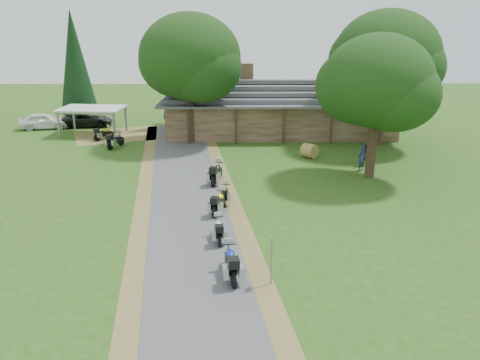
{
  "coord_description": "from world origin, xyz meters",
  "views": [
    {
      "loc": [
        1.97,
        -18.96,
        9.81
      ],
      "look_at": [
        2.2,
        5.23,
        1.6
      ],
      "focal_mm": 35.0,
      "sensor_mm": 36.0,
      "label": 1
    }
  ],
  "objects_px": {
    "car_dark_suv": "(87,116)",
    "hay_bale": "(309,151)",
    "car_white_sedan": "(44,119)",
    "carport": "(93,121)",
    "motorcycle_row_d": "(225,193)",
    "motorcycle_carport_a": "(104,133)",
    "motorcycle_row_b": "(218,228)",
    "motorcycle_row_a": "(231,261)",
    "motorcycle_carport_b": "(115,139)",
    "motorcycle_row_c": "(219,201)",
    "motorcycle_row_e": "(217,172)",
    "lodge": "(279,106)"
  },
  "relations": [
    {
      "from": "car_dark_suv",
      "to": "hay_bale",
      "type": "height_order",
      "value": "car_dark_suv"
    },
    {
      "from": "car_white_sedan",
      "to": "carport",
      "type": "bearing_deg",
      "value": -124.24
    },
    {
      "from": "motorcycle_row_d",
      "to": "carport",
      "type": "bearing_deg",
      "value": 39.24
    },
    {
      "from": "car_dark_suv",
      "to": "motorcycle_carport_a",
      "type": "xyz_separation_m",
      "value": [
        3.11,
        -5.48,
        -0.39
      ]
    },
    {
      "from": "carport",
      "to": "motorcycle_row_b",
      "type": "distance_m",
      "value": 25.29
    },
    {
      "from": "carport",
      "to": "hay_bale",
      "type": "height_order",
      "value": "carport"
    },
    {
      "from": "motorcycle_row_a",
      "to": "motorcycle_row_d",
      "type": "height_order",
      "value": "motorcycle_row_a"
    },
    {
      "from": "motorcycle_row_b",
      "to": "motorcycle_carport_b",
      "type": "distance_m",
      "value": 19.47
    },
    {
      "from": "car_white_sedan",
      "to": "motorcycle_row_c",
      "type": "height_order",
      "value": "car_white_sedan"
    },
    {
      "from": "car_white_sedan",
      "to": "motorcycle_row_c",
      "type": "xyz_separation_m",
      "value": [
        17.48,
        -21.06,
        -0.32
      ]
    },
    {
      "from": "carport",
      "to": "car_dark_suv",
      "type": "xyz_separation_m",
      "value": [
        -1.6,
        3.27,
        -0.2
      ]
    },
    {
      "from": "motorcycle_row_b",
      "to": "car_white_sedan",
      "type": "bearing_deg",
      "value": 29.6
    },
    {
      "from": "motorcycle_row_b",
      "to": "motorcycle_row_c",
      "type": "distance_m",
      "value": 3.38
    },
    {
      "from": "car_white_sedan",
      "to": "motorcycle_row_e",
      "type": "height_order",
      "value": "car_white_sedan"
    },
    {
      "from": "lodge",
      "to": "motorcycle_row_e",
      "type": "relative_size",
      "value": 10.15
    },
    {
      "from": "motorcycle_row_d",
      "to": "motorcycle_row_c",
      "type": "bearing_deg",
      "value": 171.33
    },
    {
      "from": "lodge",
      "to": "carport",
      "type": "height_order",
      "value": "lodge"
    },
    {
      "from": "motorcycle_row_d",
      "to": "motorcycle_carport_a",
      "type": "distance_m",
      "value": 18.64
    },
    {
      "from": "motorcycle_row_a",
      "to": "hay_bale",
      "type": "distance_m",
      "value": 18.45
    },
    {
      "from": "motorcycle_row_a",
      "to": "car_dark_suv",
      "type": "bearing_deg",
      "value": 18.53
    },
    {
      "from": "car_white_sedan",
      "to": "motorcycle_row_d",
      "type": "bearing_deg",
      "value": -148.99
    },
    {
      "from": "motorcycle_row_b",
      "to": "motorcycle_row_c",
      "type": "bearing_deg",
      "value": -4.66
    },
    {
      "from": "hay_bale",
      "to": "motorcycle_carport_a",
      "type": "bearing_deg",
      "value": 161.29
    },
    {
      "from": "motorcycle_row_a",
      "to": "motorcycle_row_e",
      "type": "relative_size",
      "value": 0.98
    },
    {
      "from": "lodge",
      "to": "motorcycle_carport_a",
      "type": "relative_size",
      "value": 11.8
    },
    {
      "from": "car_white_sedan",
      "to": "motorcycle_carport_b",
      "type": "distance_m",
      "value": 11.17
    },
    {
      "from": "motorcycle_row_a",
      "to": "motorcycle_row_e",
      "type": "distance_m",
      "value": 11.76
    },
    {
      "from": "car_dark_suv",
      "to": "motorcycle_row_c",
      "type": "bearing_deg",
      "value": -156.61
    },
    {
      "from": "lodge",
      "to": "car_white_sedan",
      "type": "height_order",
      "value": "lodge"
    },
    {
      "from": "motorcycle_row_e",
      "to": "motorcycle_carport_a",
      "type": "height_order",
      "value": "motorcycle_row_e"
    },
    {
      "from": "car_dark_suv",
      "to": "motorcycle_row_e",
      "type": "height_order",
      "value": "car_dark_suv"
    },
    {
      "from": "car_dark_suv",
      "to": "motorcycle_row_c",
      "type": "xyz_separation_m",
      "value": [
        13.7,
        -22.04,
        -0.36
      ]
    },
    {
      "from": "carport",
      "to": "motorcycle_row_a",
      "type": "distance_m",
      "value": 28.55
    },
    {
      "from": "lodge",
      "to": "motorcycle_row_c",
      "type": "distance_m",
      "value": 20.2
    },
    {
      "from": "motorcycle_row_c",
      "to": "motorcycle_carport_a",
      "type": "bearing_deg",
      "value": 47.63
    },
    {
      "from": "carport",
      "to": "car_white_sedan",
      "type": "bearing_deg",
      "value": 162.44
    },
    {
      "from": "carport",
      "to": "motorcycle_row_e",
      "type": "xyz_separation_m",
      "value": [
        11.8,
        -13.8,
        -0.5
      ]
    },
    {
      "from": "car_white_sedan",
      "to": "motorcycle_row_d",
      "type": "height_order",
      "value": "car_white_sedan"
    },
    {
      "from": "motorcycle_row_d",
      "to": "motorcycle_carport_b",
      "type": "bearing_deg",
      "value": 40.25
    },
    {
      "from": "motorcycle_carport_b",
      "to": "hay_bale",
      "type": "bearing_deg",
      "value": -82.66
    },
    {
      "from": "car_dark_suv",
      "to": "motorcycle_row_c",
      "type": "relative_size",
      "value": 2.78
    },
    {
      "from": "motorcycle_row_c",
      "to": "motorcycle_row_e",
      "type": "xyz_separation_m",
      "value": [
        -0.31,
        4.97,
        0.07
      ]
    },
    {
      "from": "motorcycle_row_a",
      "to": "motorcycle_row_c",
      "type": "relative_size",
      "value": 1.08
    },
    {
      "from": "motorcycle_row_a",
      "to": "motorcycle_carport_b",
      "type": "xyz_separation_m",
      "value": [
        -9.63,
        20.62,
        -0.0
      ]
    },
    {
      "from": "hay_bale",
      "to": "car_dark_suv",
      "type": "bearing_deg",
      "value": 150.84
    },
    {
      "from": "motorcycle_row_e",
      "to": "motorcycle_row_b",
      "type": "bearing_deg",
      "value": -165.02
    },
    {
      "from": "motorcycle_carport_b",
      "to": "hay_bale",
      "type": "height_order",
      "value": "motorcycle_carport_b"
    },
    {
      "from": "motorcycle_row_d",
      "to": "motorcycle_carport_b",
      "type": "height_order",
      "value": "motorcycle_carport_b"
    },
    {
      "from": "carport",
      "to": "motorcycle_row_e",
      "type": "bearing_deg",
      "value": -44.0
    },
    {
      "from": "motorcycle_row_b",
      "to": "motorcycle_carport_a",
      "type": "bearing_deg",
      "value": 22.06
    }
  ]
}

